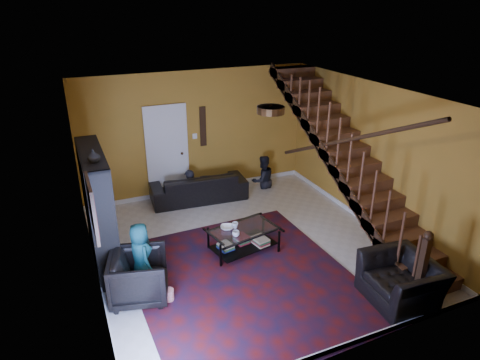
% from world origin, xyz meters
% --- Properties ---
extents(floor, '(5.50, 5.50, 0.00)m').
position_xyz_m(floor, '(0.00, 0.00, 0.00)').
color(floor, beige).
rests_on(floor, ground).
extents(room, '(5.50, 5.50, 5.50)m').
position_xyz_m(room, '(-1.33, 1.33, 0.05)').
color(room, '#B17A27').
rests_on(room, ground).
extents(staircase, '(0.95, 5.02, 3.18)m').
position_xyz_m(staircase, '(2.12, -0.00, 1.40)').
color(staircase, brown).
rests_on(staircase, floor).
extents(bookshelf, '(0.35, 1.80, 2.00)m').
position_xyz_m(bookshelf, '(-2.40, 0.60, 0.96)').
color(bookshelf, black).
rests_on(bookshelf, floor).
extents(door, '(0.82, 0.05, 2.05)m').
position_xyz_m(door, '(-0.70, 2.73, 1.02)').
color(door, silver).
rests_on(door, floor).
extents(framed_picture, '(0.04, 0.74, 0.74)m').
position_xyz_m(framed_picture, '(-2.57, -0.90, 1.75)').
color(framed_picture, maroon).
rests_on(framed_picture, room).
extents(wall_hanging, '(0.14, 0.03, 0.90)m').
position_xyz_m(wall_hanging, '(0.15, 2.73, 1.55)').
color(wall_hanging, black).
rests_on(wall_hanging, room).
extents(ceiling_fixture, '(0.40, 0.40, 0.10)m').
position_xyz_m(ceiling_fixture, '(0.00, -0.80, 2.74)').
color(ceiling_fixture, '#3F2814').
rests_on(ceiling_fixture, room).
extents(rug, '(3.45, 3.91, 0.02)m').
position_xyz_m(rug, '(-0.43, -0.90, 0.01)').
color(rug, '#4B0E0D').
rests_on(rug, floor).
extents(sofa, '(2.17, 0.99, 0.62)m').
position_xyz_m(sofa, '(-0.15, 2.30, 0.31)').
color(sofa, black).
rests_on(sofa, floor).
extents(armchair_left, '(1.02, 1.00, 0.76)m').
position_xyz_m(armchair_left, '(-2.05, -0.65, 0.38)').
color(armchair_left, black).
rests_on(armchair_left, floor).
extents(armchair_right, '(1.01, 1.13, 0.69)m').
position_xyz_m(armchair_right, '(1.50, -2.25, 0.34)').
color(armchair_right, black).
rests_on(armchair_right, floor).
extents(person_adult_a, '(0.45, 0.32, 1.17)m').
position_xyz_m(person_adult_a, '(-0.34, 2.35, 0.14)').
color(person_adult_a, black).
rests_on(person_adult_a, sofa).
extents(person_adult_b, '(0.65, 0.54, 1.23)m').
position_xyz_m(person_adult_b, '(1.49, 2.35, 0.16)').
color(person_adult_b, black).
rests_on(person_adult_b, sofa).
extents(person_child, '(0.44, 0.59, 1.09)m').
position_xyz_m(person_child, '(-1.95, -0.35, 0.54)').
color(person_child, '#1A5763').
rests_on(person_child, armchair_left).
extents(coffee_table, '(1.28, 0.90, 0.45)m').
position_xyz_m(coffee_table, '(-0.10, -0.07, 0.26)').
color(coffee_table, black).
rests_on(coffee_table, floor).
extents(cup_a, '(0.14, 0.14, 0.10)m').
position_xyz_m(cup_a, '(-0.31, -0.25, 0.49)').
color(cup_a, '#999999').
rests_on(cup_a, coffee_table).
extents(cup_b, '(0.12, 0.12, 0.10)m').
position_xyz_m(cup_b, '(-0.21, 0.03, 0.50)').
color(cup_b, '#999999').
rests_on(cup_b, coffee_table).
extents(bowl, '(0.30, 0.30, 0.06)m').
position_xyz_m(bowl, '(-0.36, 0.05, 0.47)').
color(bowl, '#999999').
rests_on(bowl, coffee_table).
extents(vase, '(0.18, 0.18, 0.19)m').
position_xyz_m(vase, '(-2.41, 0.10, 2.10)').
color(vase, '#999999').
rests_on(vase, bookshelf).
extents(popcorn_bucket, '(0.18, 0.18, 0.18)m').
position_xyz_m(popcorn_bucket, '(-1.68, -0.89, 0.11)').
color(popcorn_bucket, red).
rests_on(popcorn_bucket, rug).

